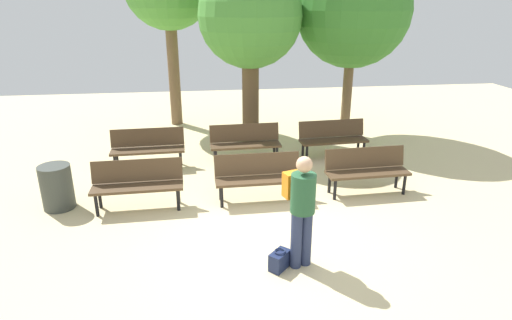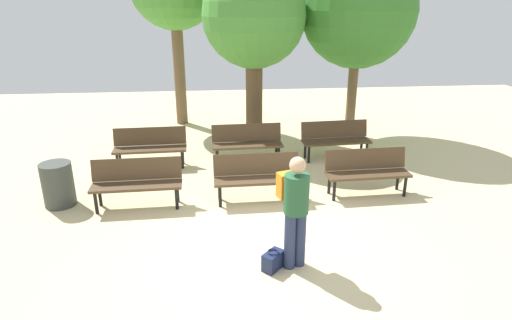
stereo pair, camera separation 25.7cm
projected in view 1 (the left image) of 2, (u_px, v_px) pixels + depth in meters
ground_plane at (274, 242)px, 6.75m from camera, size 24.00×24.00×0.00m
bench_r0_c0 at (138, 182)px, 7.70m from camera, size 1.61×0.52×0.87m
bench_r0_c1 at (258, 175)px, 8.00m from camera, size 1.61×0.51×0.87m
bench_r0_c2 at (367, 168)px, 8.32m from camera, size 1.62×0.54×0.87m
bench_r1_c0 at (148, 146)px, 9.55m from camera, size 1.62×0.54×0.87m
bench_r1_c1 at (245, 141)px, 9.88m from camera, size 1.61×0.53×0.87m
bench_r1_c2 at (333, 137)px, 10.20m from camera, size 1.63×0.58×0.87m
tree_1 at (250, 18)px, 10.46m from camera, size 2.54×2.54×4.45m
tree_2 at (353, 10)px, 11.00m from camera, size 2.94×2.94×4.77m
visitor_with_backpack at (301, 205)px, 5.87m from camera, size 0.45×0.59×1.65m
handbag at (280, 260)px, 6.04m from camera, size 0.35×0.36×0.29m
trash_bin at (57, 187)px, 7.72m from camera, size 0.55×0.55×0.81m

